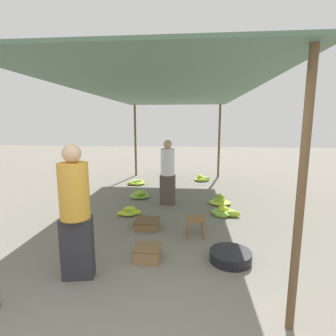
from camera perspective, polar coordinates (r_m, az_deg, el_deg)
The scene contains 16 objects.
canopy_post_front_right at distance 2.70m, azimuth 26.90°, elevation -5.96°, with size 0.08×0.08×2.68m, color brown.
canopy_post_back_left at distance 10.05m, azimuth -7.11°, elevation 5.89°, with size 0.08×0.08×2.68m, color brown.
canopy_post_back_right at distance 9.87m, azimuth 11.07°, elevation 5.72°, with size 0.08×0.08×2.68m, color brown.
canopy_tarp at distance 6.17m, azimuth -0.10°, elevation 16.14°, with size 3.54×7.78×0.04m, color #567A60.
vendor_foreground at distance 3.58m, azimuth -19.55°, elevation -8.76°, with size 0.43×0.43×1.77m.
stool at distance 4.81m, azimuth 5.90°, elevation -11.40°, with size 0.34×0.34×0.35m.
basin_black at distance 4.18m, azimuth 13.43°, elevation -18.18°, with size 0.61×0.61×0.16m.
banana_pile_left_0 at distance 7.22m, azimuth -6.13°, elevation -5.75°, with size 0.55×0.65×0.23m.
banana_pile_left_1 at distance 5.95m, azimuth -8.47°, elevation -9.43°, with size 0.55×0.36×0.19m.
banana_pile_left_2 at distance 8.77m, azimuth -6.88°, elevation -3.14°, with size 0.58×0.64×0.17m.
banana_pile_right_0 at distance 6.74m, azimuth 11.19°, elevation -7.13°, with size 0.54×0.52×0.27m.
banana_pile_right_1 at distance 6.05m, azimuth 12.35°, elevation -9.29°, with size 0.61×0.57×0.18m.
banana_pile_right_2 at distance 9.27m, azimuth 7.40°, elevation -2.33°, with size 0.58×0.49×0.24m.
crate_near at distance 5.24m, azimuth -4.60°, elevation -11.96°, with size 0.46×0.46×0.16m.
crate_mid at distance 4.13m, azimuth -4.53°, elevation -17.95°, with size 0.38×0.38×0.20m.
shopper_walking_mid at distance 6.45m, azimuth -0.08°, elevation -0.75°, with size 0.39×0.39×1.61m.
Camera 1 is at (0.57, -2.12, 2.03)m, focal length 28.00 mm.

